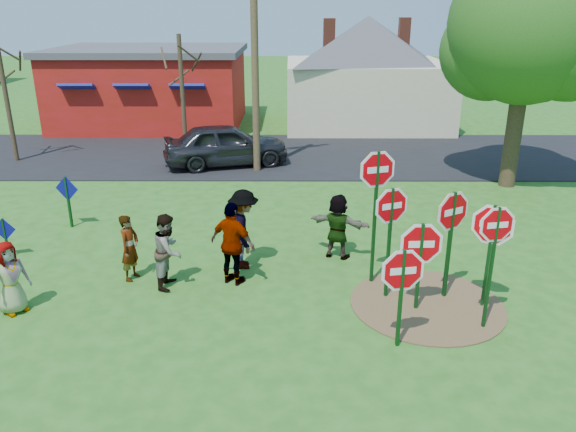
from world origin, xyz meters
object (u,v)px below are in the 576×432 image
object	(u,v)px
suv	(226,144)
leafy_tree	(532,33)
person_b	(130,248)
person_a	(10,278)
stop_sign_c	(495,240)
stop_sign_a	(402,278)
stop_sign_d	(452,219)
utility_pole	(255,50)
stop_sign_b	(377,184)

from	to	relation	value
suv	leafy_tree	world-z (taller)	leafy_tree
suv	person_b	bearing A→B (deg)	157.32
person_a	person_b	world-z (taller)	person_b
person_a	person_b	xyz separation A→B (m)	(2.01, 1.49, 0.00)
stop_sign_c	stop_sign_a	bearing A→B (deg)	-172.17
person_a	suv	distance (m)	11.58
stop_sign_d	leafy_tree	world-z (taller)	leafy_tree
leafy_tree	stop_sign_c	bearing A→B (deg)	-112.97
person_b	utility_pole	size ratio (longest dim) A/B	0.18
stop_sign_c	suv	world-z (taller)	stop_sign_c
leafy_tree	stop_sign_d	bearing A→B (deg)	-118.60
stop_sign_a	person_a	xyz separation A→B (m)	(-7.61, 1.20, -0.62)
person_a	leafy_tree	bearing A→B (deg)	-19.58
leafy_tree	stop_sign_a	bearing A→B (deg)	-120.06
stop_sign_a	stop_sign_c	size ratio (longest dim) A/B	0.79
stop_sign_a	leafy_tree	world-z (taller)	leafy_tree
stop_sign_b	stop_sign_c	distance (m)	2.76
stop_sign_d	person_a	world-z (taller)	stop_sign_d
stop_sign_d	suv	size ratio (longest dim) A/B	0.53
stop_sign_b	person_b	xyz separation A→B (m)	(-5.46, 0.16, -1.56)
stop_sign_b	stop_sign_d	distance (m)	1.71
stop_sign_b	stop_sign_c	bearing A→B (deg)	-61.58
stop_sign_a	leafy_tree	xyz separation A→B (m)	(5.69, 9.83, 3.67)
leafy_tree	utility_pole	bearing A→B (deg)	168.77
leafy_tree	suv	bearing A→B (deg)	166.09
stop_sign_c	person_a	xyz separation A→B (m)	(-9.39, 0.58, -1.08)
stop_sign_a	suv	xyz separation A→B (m)	(-4.45, 12.34, -0.54)
stop_sign_d	stop_sign_c	bearing A→B (deg)	-99.79
stop_sign_a	stop_sign_c	distance (m)	1.94
person_a	suv	xyz separation A→B (m)	(3.15, 11.15, 0.08)
person_b	utility_pole	distance (m)	9.92
stop_sign_d	person_b	xyz separation A→B (m)	(-6.93, 0.84, -1.02)
stop_sign_b	leafy_tree	world-z (taller)	leafy_tree
stop_sign_a	suv	size ratio (longest dim) A/B	0.44
stop_sign_a	stop_sign_b	distance (m)	2.70
person_b	suv	size ratio (longest dim) A/B	0.33
stop_sign_a	leafy_tree	bearing A→B (deg)	50.22
person_a	stop_sign_d	bearing A→B (deg)	-48.43
stop_sign_b	person_b	size ratio (longest dim) A/B	2.07
stop_sign_c	leafy_tree	bearing A→B (deg)	55.89
person_b	leafy_tree	world-z (taller)	leafy_tree
suv	leafy_tree	distance (m)	11.27
stop_sign_b	stop_sign_d	world-z (taller)	stop_sign_b
person_a	stop_sign_a	bearing A→B (deg)	-61.51
person_b	leafy_tree	distance (m)	14.03
stop_sign_a	suv	bearing A→B (deg)	100.13
person_a	person_b	size ratio (longest dim) A/B	1.00
stop_sign_c	person_b	bearing A→B (deg)	153.16
stop_sign_b	stop_sign_c	world-z (taller)	stop_sign_b
stop_sign_c	utility_pole	world-z (taller)	utility_pole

